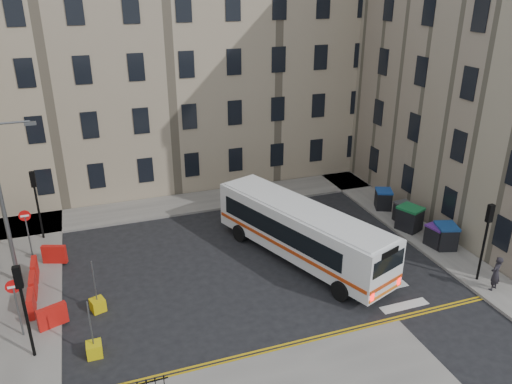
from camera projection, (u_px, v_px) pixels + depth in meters
ground at (277, 258)px, 27.13m from camera, size 120.00×120.00×0.00m
pavement_north at (143, 210)px, 32.70m from camera, size 36.00×3.20×0.15m
pavement_east at (379, 205)px, 33.35m from camera, size 2.40×26.00×0.15m
terrace_north at (104, 63)px, 35.04m from camera, size 38.30×10.80×17.20m
traffic_light_east at (487, 231)px, 23.90m from camera, size 0.28×0.22×4.10m
traffic_light_nw at (36, 195)px, 27.94m from camera, size 0.28×0.22×4.10m
traffic_light_sw at (22, 298)px, 18.83m from camera, size 0.28×0.22×4.10m
streetlamp at (2, 205)px, 23.15m from camera, size 0.50×0.22×8.14m
no_entry_north at (26, 224)px, 26.36m from camera, size 0.60×0.08×3.00m
no_entry_south at (15, 297)px, 20.29m from camera, size 0.60×0.08×3.00m
roadworks_barriers at (41, 284)px, 23.65m from camera, size 1.66×6.26×1.00m
bus at (301, 230)px, 26.41m from camera, size 6.20×11.18×3.00m
wheelie_bin_a at (445, 236)px, 27.71m from camera, size 1.40×1.51×1.37m
wheelie_bin_b at (437, 236)px, 27.92m from camera, size 1.15×1.27×1.22m
wheelie_bin_c at (410, 218)px, 29.69m from camera, size 1.56×1.66×1.46m
wheelie_bin_d at (404, 212)px, 30.73m from camera, size 1.07×1.20×1.23m
wheelie_bin_e at (383, 199)px, 32.53m from camera, size 1.38×1.46×1.27m
pedestrian at (496, 273)px, 23.81m from camera, size 0.75×0.61×1.77m
bollard_yellow at (98, 305)px, 22.72m from camera, size 0.76×0.76×0.60m
bollard_chevron at (94, 350)px, 19.97m from camera, size 0.60×0.60×0.60m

